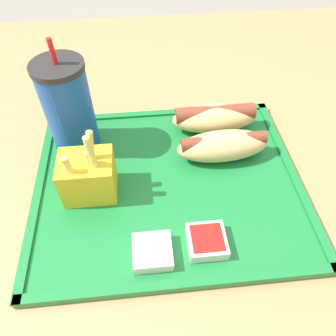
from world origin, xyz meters
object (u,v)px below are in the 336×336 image
at_px(sauce_cup_mayo, 152,252).
at_px(soda_cup, 69,108).
at_px(fries_carton, 88,176).
at_px(sauce_cup_ketchup, 207,241).
at_px(hot_dog_far, 215,117).
at_px(hot_dog_near, 223,145).

bearing_deg(sauce_cup_mayo, soda_cup, 117.01).
height_order(fries_carton, sauce_cup_mayo, fries_carton).
height_order(sauce_cup_mayo, sauce_cup_ketchup, same).
bearing_deg(soda_cup, sauce_cup_ketchup, -49.02).
xyz_separation_m(hot_dog_far, sauce_cup_mayo, (-0.12, -0.22, -0.02)).
xyz_separation_m(fries_carton, sauce_cup_ketchup, (0.15, -0.10, -0.03)).
bearing_deg(sauce_cup_mayo, sauce_cup_ketchup, 6.22).
distance_m(soda_cup, hot_dog_near, 0.24).
distance_m(soda_cup, fries_carton, 0.11).
bearing_deg(fries_carton, hot_dog_far, 29.75).
distance_m(hot_dog_near, sauce_cup_ketchup, 0.16).
bearing_deg(sauce_cup_ketchup, sauce_cup_mayo, -173.78).
height_order(soda_cup, hot_dog_far, soda_cup).
distance_m(soda_cup, sauce_cup_mayo, 0.24).
relative_size(soda_cup, sauce_cup_mayo, 3.76).
bearing_deg(hot_dog_far, sauce_cup_ketchup, -103.32).
xyz_separation_m(soda_cup, sauce_cup_ketchup, (0.18, -0.20, -0.06)).
xyz_separation_m(hot_dog_far, fries_carton, (-0.20, -0.11, 0.01)).
relative_size(hot_dog_near, fries_carton, 1.27).
distance_m(hot_dog_near, fries_carton, 0.21).
distance_m(sauce_cup_mayo, sauce_cup_ketchup, 0.07).
height_order(hot_dog_near, sauce_cup_ketchup, hot_dog_near).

